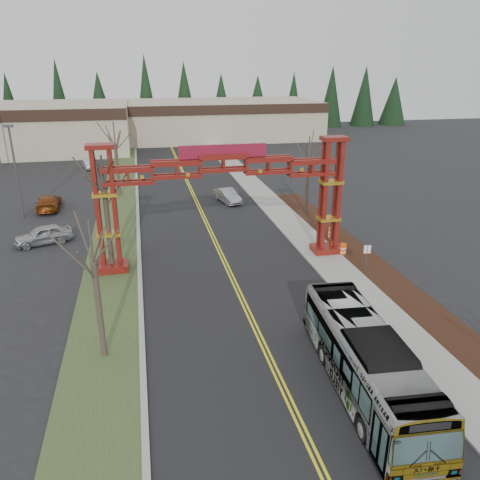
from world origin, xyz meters
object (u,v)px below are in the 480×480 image
object	(u,v)px
barrel_north	(331,234)
bare_tree_median_mid	(104,190)
gateway_arch	(223,182)
light_pole_near	(15,165)
parked_car_near_a	(43,235)
retail_building_east	(218,119)
bare_tree_median_near	(93,262)
barrel_mid	(334,246)
transit_bus	(366,360)
bare_tree_median_far	(115,144)
silver_sedan	(228,196)
street_sign	(367,253)
parked_car_mid_a	(49,202)
bare_tree_right_far	(309,157)
barrel_south	(343,250)
parked_car_far_a	(89,164)

from	to	relation	value
barrel_north	bare_tree_median_mid	bearing A→B (deg)	-171.23
gateway_arch	light_pole_near	size ratio (longest dim) A/B	2.11
gateway_arch	parked_car_near_a	world-z (taller)	gateway_arch
gateway_arch	light_pole_near	xyz separation A→B (m)	(-16.80, 14.62, -1.00)
retail_building_east	bare_tree_median_near	world-z (taller)	bare_tree_median_near
retail_building_east	barrel_mid	xyz separation A→B (m)	(-1.36, -61.83, -3.07)
bare_tree_median_near	parked_car_near_a	bearing A→B (deg)	108.14
transit_bus	bare_tree_median_mid	bearing A→B (deg)	130.67
light_pole_near	retail_building_east	bearing A→B (deg)	60.48
transit_bus	bare_tree_median_far	bearing A→B (deg)	111.98
transit_bus	silver_sedan	distance (m)	31.12
transit_bus	street_sign	distance (m)	12.75
parked_car_mid_a	transit_bus	bearing A→B (deg)	116.85
parked_car_mid_a	bare_tree_right_far	distance (m)	26.05
bare_tree_median_mid	barrel_mid	distance (m)	17.50
barrel_south	barrel_north	bearing A→B (deg)	81.59
parked_car_mid_a	parked_car_far_a	bearing A→B (deg)	-99.25
bare_tree_median_near	street_sign	distance (m)	18.68
parked_car_mid_a	barrel_mid	bearing A→B (deg)	142.03
bare_tree_median_far	light_pole_near	bearing A→B (deg)	-146.50
retail_building_east	transit_bus	bearing A→B (deg)	-94.82
retail_building_east	transit_bus	size ratio (longest dim) A/B	3.46
parked_car_mid_a	bare_tree_right_far	bearing A→B (deg)	162.74
retail_building_east	parked_car_far_a	xyz separation A→B (m)	(-22.54, -25.64, -2.86)
bare_tree_median_mid	barrel_north	bearing A→B (deg)	8.77
parked_car_far_a	bare_tree_right_far	bearing A→B (deg)	-62.58
bare_tree_median_mid	barrel_north	size ratio (longest dim) A/B	8.00
parked_car_near_a	bare_tree_right_far	distance (m)	24.36
parked_car_far_a	bare_tree_median_mid	distance (m)	36.93
parked_car_mid_a	bare_tree_median_near	size ratio (longest dim) A/B	0.72
parked_car_far_a	barrel_north	world-z (taller)	parked_car_far_a
silver_sedan	bare_tree_median_near	bearing A→B (deg)	-126.94
parked_car_near_a	light_pole_near	distance (m)	9.49
bare_tree_median_near	barrel_south	distance (m)	20.17
parked_car_near_a	barrel_north	world-z (taller)	parked_car_near_a
bare_tree_median_far	barrel_south	size ratio (longest dim) A/B	8.40
bare_tree_right_far	barrel_mid	bearing A→B (deg)	-97.66
parked_car_mid_a	bare_tree_median_near	distance (m)	28.39
parked_car_near_a	street_sign	world-z (taller)	street_sign
bare_tree_median_mid	bare_tree_median_far	world-z (taller)	bare_tree_median_mid
silver_sedan	barrel_mid	distance (m)	16.37
bare_tree_median_far	bare_tree_median_mid	bearing A→B (deg)	-90.00
bare_tree_median_far	street_sign	world-z (taller)	bare_tree_median_far
bare_tree_median_near	bare_tree_right_far	world-z (taller)	bare_tree_right_far
gateway_arch	parked_car_far_a	world-z (taller)	gateway_arch
parked_car_far_a	barrel_south	distance (m)	42.85
parked_car_near_a	gateway_arch	bearing A→B (deg)	44.76
silver_sedan	light_pole_near	world-z (taller)	light_pole_near
gateway_arch	parked_car_near_a	size ratio (longest dim) A/B	4.07
parked_car_mid_a	light_pole_near	distance (m)	5.14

